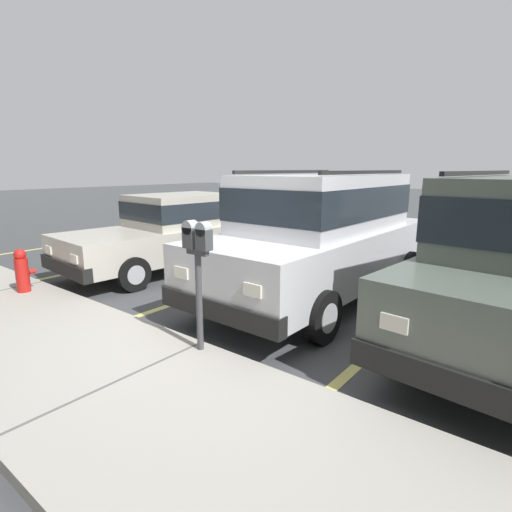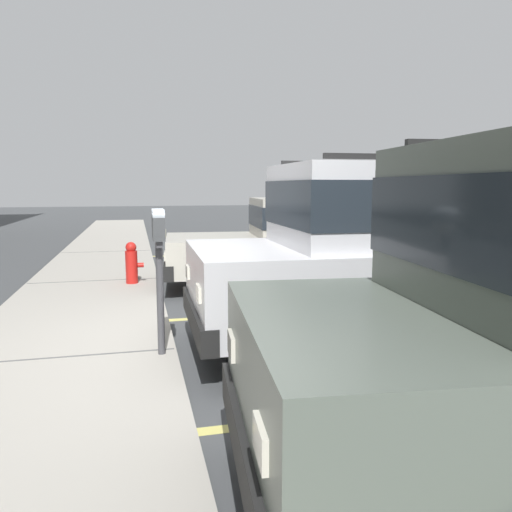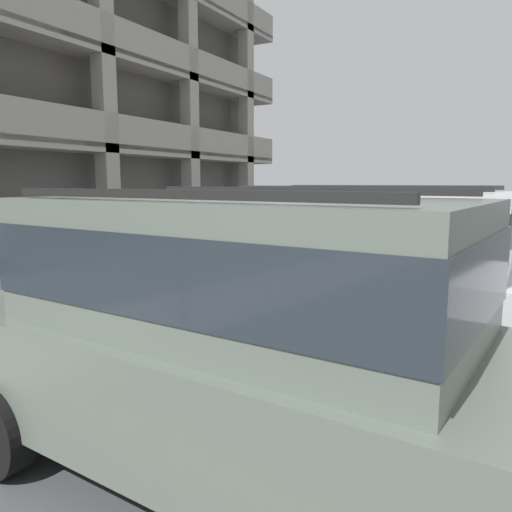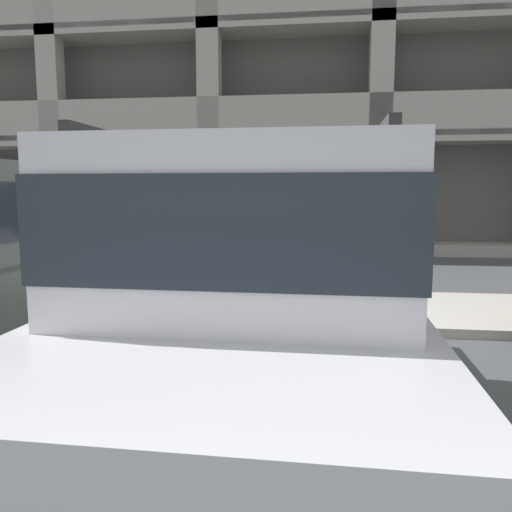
{
  "view_description": "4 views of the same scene",
  "coord_description": "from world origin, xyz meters",
  "px_view_note": "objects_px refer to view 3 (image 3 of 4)",
  "views": [
    {
      "loc": [
        -3.12,
        3.16,
        2.06
      ],
      "look_at": [
        -0.28,
        -0.42,
        1.06
      ],
      "focal_mm": 28.0,
      "sensor_mm": 36.0,
      "label": 1
    },
    {
      "loc": [
        -4.91,
        0.55,
        1.75
      ],
      "look_at": [
        -0.31,
        -0.55,
        1.08
      ],
      "focal_mm": 35.0,
      "sensor_mm": 36.0,
      "label": 2
    },
    {
      "loc": [
        -5.69,
        -3.93,
        2.07
      ],
      "look_at": [
        0.22,
        -0.74,
        1.07
      ],
      "focal_mm": 35.0,
      "sensor_mm": 36.0,
      "label": 3
    },
    {
      "loc": [
        0.31,
        -5.74,
        1.73
      ],
      "look_at": [
        -0.31,
        -0.82,
        1.08
      ],
      "focal_mm": 35.0,
      "sensor_mm": 36.0,
      "label": 4
    }
  ],
  "objects_px": {
    "silver_suv": "(366,268)",
    "dark_hatchback": "(413,254)",
    "red_sedan": "(240,330)",
    "fire_hydrant": "(275,259)",
    "parking_meter_near": "(176,247)"
  },
  "relations": [
    {
      "from": "fire_hydrant",
      "to": "silver_suv",
      "type": "bearing_deg",
      "value": -141.04
    },
    {
      "from": "silver_suv",
      "to": "fire_hydrant",
      "type": "distance_m",
      "value": 4.82
    },
    {
      "from": "parking_meter_near",
      "to": "fire_hydrant",
      "type": "distance_m",
      "value": 3.84
    },
    {
      "from": "silver_suv",
      "to": "parking_meter_near",
      "type": "bearing_deg",
      "value": 92.01
    },
    {
      "from": "parking_meter_near",
      "to": "fire_hydrant",
      "type": "bearing_deg",
      "value": 4.52
    },
    {
      "from": "dark_hatchback",
      "to": "parking_meter_near",
      "type": "distance_m",
      "value": 4.3
    },
    {
      "from": "red_sedan",
      "to": "fire_hydrant",
      "type": "relative_size",
      "value": 7.05
    },
    {
      "from": "silver_suv",
      "to": "red_sedan",
      "type": "height_order",
      "value": "same"
    },
    {
      "from": "silver_suv",
      "to": "dark_hatchback",
      "type": "distance_m",
      "value": 3.39
    },
    {
      "from": "silver_suv",
      "to": "dark_hatchback",
      "type": "bearing_deg",
      "value": 3.09
    },
    {
      "from": "red_sedan",
      "to": "parking_meter_near",
      "type": "distance_m",
      "value": 3.83
    },
    {
      "from": "red_sedan",
      "to": "dark_hatchback",
      "type": "relative_size",
      "value": 1.07
    },
    {
      "from": "dark_hatchback",
      "to": "fire_hydrant",
      "type": "height_order",
      "value": "dark_hatchback"
    },
    {
      "from": "dark_hatchback",
      "to": "fire_hydrant",
      "type": "bearing_deg",
      "value": 87.89
    },
    {
      "from": "red_sedan",
      "to": "fire_hydrant",
      "type": "height_order",
      "value": "red_sedan"
    }
  ]
}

